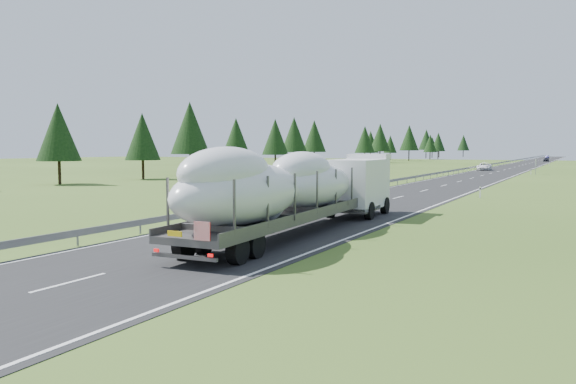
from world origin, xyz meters
The scene contains 10 objects.
ground centered at (0.00, 0.00, 0.00)m, with size 400.00×400.00×0.00m, color #39541C.
road_surface centered at (0.00, 100.00, 0.01)m, with size 10.00×400.00×0.02m, color black.
guardrail centered at (-5.30, 99.94, 0.60)m, with size 0.10×400.00×0.76m.
marker_posts centered at (6.50, 155.00, 0.54)m, with size 0.13×350.08×1.00m.
highway_sign centered at (7.20, 80.00, 1.81)m, with size 0.08×0.90×2.60m.
tree_line_left centered at (-43.88, 119.55, 7.06)m, with size 15.26×300.65×12.51m.
boat_truck centered at (1.70, 3.81, 2.44)m, with size 3.87×21.75×4.46m.
distant_van centered at (-3.27, 94.80, 0.75)m, with size 2.47×5.36×1.49m, color white.
distant_car_dark centered at (2.91, 178.63, 0.65)m, with size 1.53×3.82×1.30m, color black.
distant_car_blue centered at (-0.47, 240.34, 0.65)m, with size 1.38×3.95×1.30m, color #1D1C4F.
Camera 1 is at (14.77, -21.51, 4.40)m, focal length 35.00 mm.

